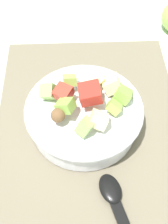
{
  "coord_description": "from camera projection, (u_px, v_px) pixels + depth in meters",
  "views": [
    {
      "loc": [
        -0.37,
        0.03,
        0.51
      ],
      "look_at": [
        -0.02,
        0.01,
        0.05
      ],
      "focal_mm": 49.77,
      "sensor_mm": 36.0,
      "label": 1
    }
  ],
  "objects": [
    {
      "name": "ground_plane",
      "position": [
        89.0,
        119.0,
        0.63
      ],
      "size": [
        2.4,
        2.4,
        0.0
      ],
      "primitive_type": "plane",
      "color": "silver"
    },
    {
      "name": "placemat",
      "position": [
        89.0,
        118.0,
        0.63
      ],
      "size": [
        0.46,
        0.37,
        0.01
      ],
      "primitive_type": "cube",
      "color": "#756B56",
      "rests_on": "ground_plane"
    },
    {
      "name": "salad_bowl",
      "position": [
        84.0,
        113.0,
        0.59
      ],
      "size": [
        0.22,
        0.22,
        0.11
      ],
      "color": "white",
      "rests_on": "placemat"
    },
    {
      "name": "serving_spoon",
      "position": [
        120.0,
        214.0,
        0.5
      ],
      "size": [
        0.22,
        0.09,
        0.01
      ],
      "color": "black",
      "rests_on": "placemat"
    }
  ]
}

